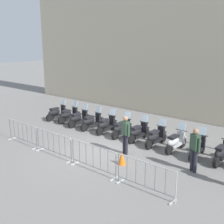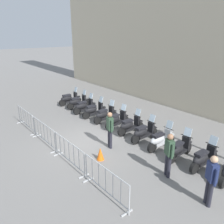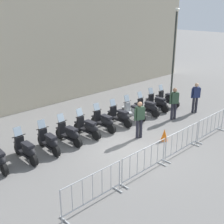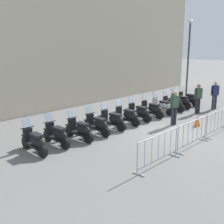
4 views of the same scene
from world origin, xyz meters
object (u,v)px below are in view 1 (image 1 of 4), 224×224
at_px(motorcycle_5, 121,128).
at_px(motorcycle_8, 175,142).
at_px(motorcycle_9, 197,148).
at_px(officer_by_barriers, 195,148).
at_px(motorcycle_1, 69,115).
at_px(barrier_segment_0, 23,133).
at_px(officer_mid_plaza, 125,133).
at_px(motorcycle_4, 106,125).
at_px(traffic_cone, 122,158).
at_px(motorcycle_6, 138,132).
at_px(barrier_segment_1, 54,144).
at_px(motorcycle_10, 222,153).
at_px(barrier_segment_3, 145,177).
at_px(motorcycle_2, 79,119).
at_px(motorcycle_3, 92,122).
at_px(motorcycle_7, 155,137).
at_px(barrier_segment_2, 93,158).
at_px(motorcycle_0, 57,113).

relative_size(motorcycle_5, motorcycle_8, 1.00).
relative_size(motorcycle_9, officer_by_barriers, 0.99).
bearing_deg(motorcycle_1, motorcycle_5, 6.03).
bearing_deg(barrier_segment_0, officer_mid_plaza, 32.19).
distance_m(motorcycle_4, traffic_cone, 4.21).
xyz_separation_m(motorcycle_1, motorcycle_6, (5.22, 0.61, 0.00)).
height_order(motorcycle_4, barrier_segment_1, motorcycle_4).
bearing_deg(officer_by_barriers, barrier_segment_0, -155.44).
distance_m(motorcycle_9, motorcycle_10, 1.05).
height_order(barrier_segment_3, officer_mid_plaza, officer_mid_plaza).
xyz_separation_m(motorcycle_2, motorcycle_3, (1.03, 0.15, 0.00)).
height_order(motorcycle_9, barrier_segment_3, motorcycle_9).
bearing_deg(officer_by_barriers, motorcycle_3, 175.29).
relative_size(motorcycle_6, motorcycle_8, 1.00).
relative_size(motorcycle_4, officer_by_barriers, 0.99).
bearing_deg(motorcycle_8, barrier_segment_1, -127.53).
distance_m(motorcycle_5, motorcycle_7, 2.09).
bearing_deg(motorcycle_5, barrier_segment_3, -36.80).
bearing_deg(barrier_segment_0, motorcycle_2, 98.49).
height_order(motorcycle_2, motorcycle_5, same).
distance_m(motorcycle_8, barrier_segment_2, 4.14).
bearing_deg(motorcycle_8, motorcycle_4, -173.37).
bearing_deg(motorcycle_0, barrier_segment_1, -33.50).
distance_m(motorcycle_4, officer_by_barriers, 5.93).
distance_m(motorcycle_10, officer_mid_plaza, 4.08).
bearing_deg(barrier_segment_3, motorcycle_0, 164.23).
relative_size(barrier_segment_3, officer_by_barriers, 1.32).
relative_size(motorcycle_3, barrier_segment_1, 0.76).
height_order(motorcycle_3, motorcycle_6, same).
relative_size(motorcycle_1, motorcycle_10, 1.00).
xyz_separation_m(motorcycle_9, officer_mid_plaza, (-2.40, -1.94, 0.53)).
relative_size(motorcycle_0, motorcycle_7, 1.00).
height_order(barrier_segment_1, officer_by_barriers, officer_by_barriers).
xyz_separation_m(motorcycle_0, traffic_cone, (7.70, -1.79, -0.18)).
bearing_deg(motorcycle_5, officer_by_barriers, -10.33).
distance_m(motorcycle_3, motorcycle_7, 4.20).
relative_size(motorcycle_0, barrier_segment_1, 0.76).
bearing_deg(motorcycle_7, motorcycle_5, -173.78).
relative_size(barrier_segment_0, barrier_segment_2, 1.00).
xyz_separation_m(motorcycle_4, barrier_segment_1, (0.85, -3.83, 0.07)).
distance_m(barrier_segment_1, traffic_cone, 3.10).
height_order(motorcycle_4, officer_mid_plaza, officer_mid_plaza).
bearing_deg(barrier_segment_3, motorcycle_1, 161.32).
distance_m(motorcycle_1, traffic_cone, 6.96).
bearing_deg(motorcycle_2, motorcycle_9, 6.89).
xyz_separation_m(motorcycle_7, barrier_segment_2, (0.09, -3.90, 0.07)).
distance_m(motorcycle_1, motorcycle_2, 1.06).
xyz_separation_m(motorcycle_8, officer_by_barriers, (1.70, -1.23, 0.53)).
relative_size(barrier_segment_0, officer_mid_plaza, 1.32).
bearing_deg(motorcycle_7, traffic_cone, -81.42).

